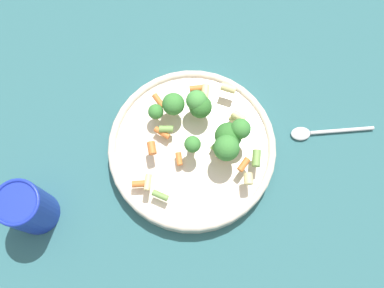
{
  "coord_description": "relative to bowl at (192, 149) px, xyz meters",
  "views": [
    {
      "loc": [
        -0.23,
        0.02,
        0.78
      ],
      "look_at": [
        0.0,
        0.0,
        0.05
      ],
      "focal_mm": 42.0,
      "sensor_mm": 36.0,
      "label": 1
    }
  ],
  "objects": [
    {
      "name": "ground_plane",
      "position": [
        0.0,
        0.0,
        -0.02
      ],
      "size": [
        3.0,
        3.0,
        0.0
      ],
      "primitive_type": "plane",
      "color": "#2D6066"
    },
    {
      "name": "pasta_salad",
      "position": [
        0.02,
        -0.03,
        0.05
      ],
      "size": [
        0.21,
        0.22,
        0.07
      ],
      "color": "#8CB766",
      "rests_on": "bowl"
    },
    {
      "name": "bowl",
      "position": [
        0.0,
        0.0,
        0.0
      ],
      "size": [
        0.3,
        0.3,
        0.04
      ],
      "color": "beige",
      "rests_on": "ground_plane"
    },
    {
      "name": "spoon",
      "position": [
        0.02,
        -0.23,
        -0.02
      ],
      "size": [
        0.03,
        0.15,
        0.01
      ],
      "rotation": [
        0.0,
        0.0,
        7.85
      ],
      "color": "silver",
      "rests_on": "ground_plane"
    },
    {
      "name": "cup",
      "position": [
        -0.09,
        0.28,
        0.04
      ],
      "size": [
        0.07,
        0.07,
        0.11
      ],
      "color": "#192DAD",
      "rests_on": "ground_plane"
    }
  ]
}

